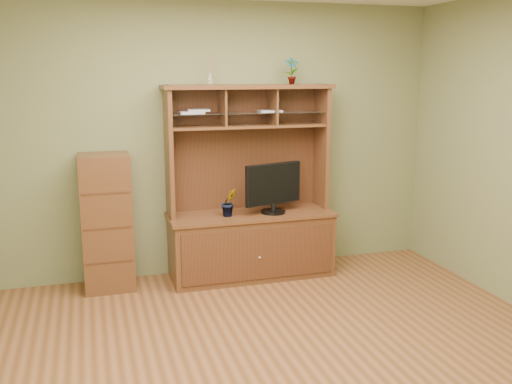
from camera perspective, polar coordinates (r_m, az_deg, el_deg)
name	(u,v)px	position (r m, az deg, el deg)	size (l,w,h in m)	color
room	(288,173)	(3.84, 3.19, 1.86)	(4.54, 4.04, 2.74)	brown
media_hutch	(250,225)	(5.70, -0.56, -3.30)	(1.66, 0.61, 1.90)	#412512
monitor	(273,187)	(5.59, 1.75, 0.51)	(0.61, 0.24, 0.50)	black
orchid_plant	(229,202)	(5.50, -2.72, -1.03)	(0.15, 0.12, 0.28)	#29591E
top_plant	(291,71)	(5.71, 3.57, 12.01)	(0.14, 0.09, 0.26)	#316E26
reed_diffuser	(210,72)	(5.48, -4.67, 11.88)	(0.06, 0.06, 0.30)	silver
magazines	(220,111)	(5.52, -3.65, 8.06)	(1.01, 0.18, 0.04)	silver
side_cabinet	(107,222)	(5.51, -14.69, -2.96)	(0.46, 0.42, 1.28)	#412512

